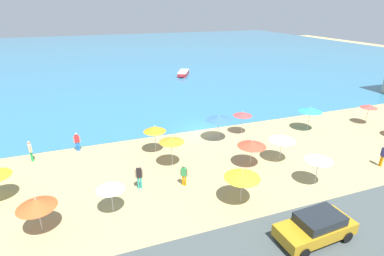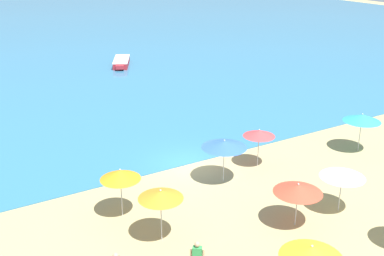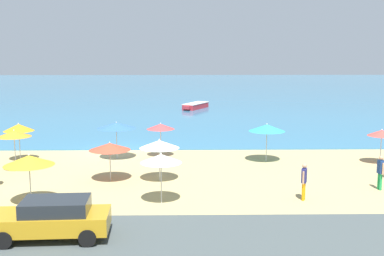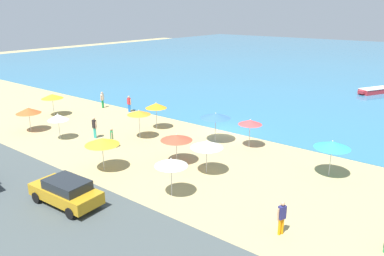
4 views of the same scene
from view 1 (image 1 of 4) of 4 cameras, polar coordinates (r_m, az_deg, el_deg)
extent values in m
plane|color=tan|center=(30.69, 1.73, -0.34)|extent=(160.00, 160.00, 0.00)
cube|color=teal|center=(82.78, -12.91, 13.68)|extent=(150.00, 110.00, 0.05)
cylinder|color=#B2B2B7|center=(23.62, -3.84, -4.88)|extent=(0.05, 0.05, 2.12)
cone|color=orange|center=(23.10, -3.92, -2.27)|extent=(1.96, 1.96, 0.35)
sphere|color=silver|center=(23.01, -3.93, -1.80)|extent=(0.08, 0.08, 0.08)
cylinder|color=#B2B2B7|center=(37.03, 30.37, 2.06)|extent=(0.05, 0.05, 1.84)
cone|color=#F3463D|center=(36.73, 30.69, 3.59)|extent=(1.73, 1.73, 0.37)
sphere|color=silver|center=(36.67, 30.75, 3.91)|extent=(0.08, 0.08, 0.08)
cylinder|color=#B2B2B7|center=(19.36, -14.99, -13.16)|extent=(0.05, 0.05, 1.72)
cone|color=silver|center=(18.77, -15.32, -10.52)|extent=(1.71, 1.71, 0.51)
sphere|color=silver|center=(18.63, -15.41, -9.79)|extent=(0.08, 0.08, 0.08)
cylinder|color=#B2B2B7|center=(25.41, 16.55, -4.07)|extent=(0.05, 0.05, 1.88)
cone|color=white|center=(24.96, 16.82, -1.80)|extent=(2.16, 2.16, 0.43)
sphere|color=silver|center=(24.86, 16.88, -1.29)|extent=(0.08, 0.08, 0.08)
cylinder|color=#B2B2B7|center=(19.35, -26.99, -15.16)|extent=(0.05, 0.05, 1.71)
cone|color=#DA5324|center=(18.77, -27.56, -12.58)|extent=(2.13, 2.13, 0.49)
sphere|color=silver|center=(18.63, -27.72, -11.88)|extent=(0.08, 0.08, 0.08)
cylinder|color=#B2B2B7|center=(32.54, 21.34, 1.34)|extent=(0.05, 0.05, 2.03)
cone|color=teal|center=(32.16, 21.64, 3.30)|extent=(2.31, 2.31, 0.43)
sphere|color=silver|center=(32.09, 21.70, 3.71)|extent=(0.08, 0.08, 0.08)
cylinder|color=#B2B2B7|center=(19.76, 9.35, -11.52)|extent=(0.05, 0.05, 1.89)
cone|color=yellow|center=(19.16, 9.56, -8.75)|extent=(2.29, 2.29, 0.45)
sphere|color=silver|center=(19.03, 9.61, -8.09)|extent=(0.08, 0.08, 0.08)
cylinder|color=#B2B2B7|center=(28.13, 5.03, -0.31)|extent=(0.05, 0.05, 2.08)
cone|color=blue|center=(27.70, 5.12, 1.93)|extent=(2.47, 2.47, 0.36)
sphere|color=silver|center=(27.62, 5.13, 2.34)|extent=(0.08, 0.08, 0.08)
cylinder|color=#B2B2B7|center=(25.92, -7.01, -2.56)|extent=(0.05, 0.05, 2.00)
cone|color=orange|center=(25.44, -7.14, -0.15)|extent=(1.92, 1.92, 0.46)
sphere|color=silver|center=(25.35, -7.16, 0.39)|extent=(0.08, 0.08, 0.08)
cylinder|color=#B2B2B7|center=(23.02, 22.65, -7.74)|extent=(0.05, 0.05, 1.97)
cone|color=white|center=(22.51, 23.07, -5.23)|extent=(1.92, 1.92, 0.39)
sphere|color=silver|center=(22.41, 23.16, -4.72)|extent=(0.08, 0.08, 0.08)
cylinder|color=#B2B2B7|center=(24.13, 11.16, -5.16)|extent=(0.05, 0.05, 1.75)
cone|color=#D7462E|center=(23.68, 11.34, -2.98)|extent=(2.25, 2.25, 0.39)
sphere|color=silver|center=(23.59, 11.38, -2.48)|extent=(0.08, 0.08, 0.08)
cylinder|color=#B2B2B7|center=(29.89, 9.49, 0.70)|extent=(0.05, 0.05, 1.93)
cone|color=#E44042|center=(29.50, 9.63, 2.67)|extent=(1.85, 1.85, 0.36)
sphere|color=silver|center=(29.43, 9.65, 3.06)|extent=(0.08, 0.08, 0.08)
cylinder|color=blue|center=(27.99, -20.72, -3.30)|extent=(0.14, 0.14, 0.83)
cylinder|color=blue|center=(28.00, -21.09, -3.35)|extent=(0.14, 0.14, 0.83)
cube|color=red|center=(27.70, -21.12, -1.94)|extent=(0.36, 0.22, 0.66)
sphere|color=tan|center=(27.52, -21.25, -1.07)|extent=(0.22, 0.22, 0.22)
cylinder|color=tan|center=(27.70, -20.61, -1.97)|extent=(0.09, 0.09, 0.59)
cylinder|color=tan|center=(27.73, -21.59, -2.10)|extent=(0.09, 0.09, 0.59)
cylinder|color=teal|center=(21.43, -9.69, -10.20)|extent=(0.14, 0.14, 0.88)
cylinder|color=teal|center=(21.42, -10.18, -10.26)|extent=(0.14, 0.14, 0.88)
cube|color=black|center=(21.01, -10.08, -8.41)|extent=(0.38, 0.25, 0.70)
sphere|color=tan|center=(20.77, -10.17, -7.28)|extent=(0.22, 0.22, 0.22)
cylinder|color=tan|center=(21.05, -9.42, -8.45)|extent=(0.09, 0.09, 0.63)
cylinder|color=tan|center=(21.02, -10.73, -8.61)|extent=(0.09, 0.09, 0.63)
cylinder|color=orange|center=(21.44, -1.28, -9.98)|extent=(0.14, 0.14, 0.79)
cylinder|color=orange|center=(21.49, -1.74, -9.90)|extent=(0.14, 0.14, 0.79)
cube|color=#34924E|center=(21.09, -1.53, -8.32)|extent=(0.42, 0.39, 0.62)
sphere|color=tan|center=(20.87, -1.54, -7.27)|extent=(0.22, 0.22, 0.22)
cylinder|color=tan|center=(21.05, -0.91, -8.54)|extent=(0.09, 0.09, 0.56)
cylinder|color=tan|center=(21.19, -2.15, -8.33)|extent=(0.09, 0.09, 0.56)
cylinder|color=orange|center=(28.07, 32.44, -5.43)|extent=(0.14, 0.14, 0.86)
cylinder|color=orange|center=(28.20, 32.27, -5.26)|extent=(0.14, 0.14, 0.86)
cube|color=navy|center=(27.83, 32.68, -3.93)|extent=(0.34, 0.42, 0.68)
cylinder|color=tan|center=(28.03, 32.43, -3.81)|extent=(0.09, 0.09, 0.61)
cylinder|color=green|center=(27.89, -28.27, -4.69)|extent=(0.14, 0.14, 0.86)
cylinder|color=green|center=(27.73, -28.18, -4.82)|extent=(0.14, 0.14, 0.86)
cube|color=beige|center=(27.50, -28.52, -3.32)|extent=(0.33, 0.41, 0.68)
sphere|color=tan|center=(27.32, -28.70, -2.42)|extent=(0.22, 0.22, 0.22)
cylinder|color=tan|center=(27.73, -28.61, -3.24)|extent=(0.09, 0.09, 0.61)
cylinder|color=tan|center=(27.30, -28.38, -3.59)|extent=(0.09, 0.09, 0.61)
cube|color=#B48519|center=(18.23, 22.36, -17.37)|extent=(4.41, 2.04, 0.67)
cube|color=#1E2328|center=(18.00, 23.16, -15.66)|extent=(2.50, 1.72, 0.52)
cylinder|color=black|center=(17.16, 20.55, -21.45)|extent=(0.65, 0.25, 0.64)
cylinder|color=black|center=(18.05, 16.72, -18.31)|extent=(0.65, 0.25, 0.64)
cylinder|color=black|center=(18.96, 27.41, -17.92)|extent=(0.65, 0.25, 0.64)
cylinder|color=black|center=(19.77, 23.59, -15.34)|extent=(0.65, 0.25, 0.64)
cube|color=#AE2A32|center=(55.07, -1.66, 10.37)|extent=(3.33, 4.62, 0.62)
cube|color=#AE2A32|center=(52.72, -2.06, 9.88)|extent=(0.93, 0.77, 0.37)
cube|color=silver|center=(55.00, -1.66, 10.72)|extent=(3.41, 4.65, 0.08)
camera|label=2|loc=(4.74, -54.18, 17.61)|focal=45.00mm
camera|label=3|loc=(17.97, 88.84, -16.75)|focal=45.00mm
camera|label=4|loc=(27.60, 71.38, 4.31)|focal=35.00mm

